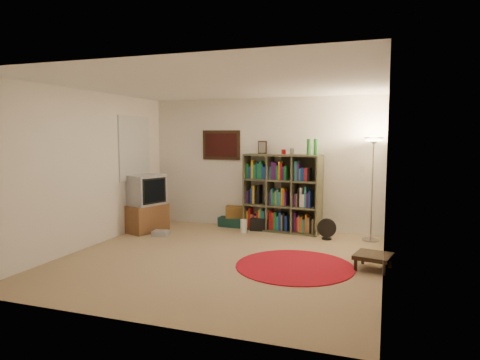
{
  "coord_description": "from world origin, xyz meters",
  "views": [
    {
      "loc": [
        2.25,
        -5.66,
        1.8
      ],
      "look_at": [
        0.1,
        0.6,
        1.1
      ],
      "focal_mm": 32.0,
      "sensor_mm": 36.0,
      "label": 1
    }
  ],
  "objects_px": {
    "side_table": "(373,257)",
    "suitcase": "(234,222)",
    "floor_lamp": "(373,155)",
    "floor_fan": "(327,229)",
    "tv_stand": "(146,204)",
    "bookshelf": "(281,194)"
  },
  "relations": [
    {
      "from": "side_table",
      "to": "suitcase",
      "type": "bearing_deg",
      "value": 143.58
    },
    {
      "from": "floor_lamp",
      "to": "suitcase",
      "type": "xyz_separation_m",
      "value": [
        -2.6,
        0.36,
        -1.37
      ]
    },
    {
      "from": "floor_fan",
      "to": "tv_stand",
      "type": "distance_m",
      "value": 3.33
    },
    {
      "from": "floor_lamp",
      "to": "floor_fan",
      "type": "distance_m",
      "value": 1.48
    },
    {
      "from": "floor_lamp",
      "to": "tv_stand",
      "type": "xyz_separation_m",
      "value": [
        -4.01,
        -0.61,
        -0.95
      ]
    },
    {
      "from": "floor_lamp",
      "to": "tv_stand",
      "type": "relative_size",
      "value": 1.66
    },
    {
      "from": "tv_stand",
      "to": "bookshelf",
      "type": "bearing_deg",
      "value": 39.22
    },
    {
      "from": "floor_fan",
      "to": "floor_lamp",
      "type": "bearing_deg",
      "value": 10.1
    },
    {
      "from": "bookshelf",
      "to": "tv_stand",
      "type": "height_order",
      "value": "bookshelf"
    },
    {
      "from": "suitcase",
      "to": "side_table",
      "type": "distance_m",
      "value": 3.34
    },
    {
      "from": "bookshelf",
      "to": "side_table",
      "type": "xyz_separation_m",
      "value": [
        1.71,
        -1.86,
        -0.52
      ]
    },
    {
      "from": "floor_lamp",
      "to": "bookshelf",
      "type": "bearing_deg",
      "value": 171.8
    },
    {
      "from": "tv_stand",
      "to": "suitcase",
      "type": "distance_m",
      "value": 1.76
    },
    {
      "from": "bookshelf",
      "to": "suitcase",
      "type": "bearing_deg",
      "value": 179.9
    },
    {
      "from": "bookshelf",
      "to": "floor_lamp",
      "type": "distance_m",
      "value": 1.81
    },
    {
      "from": "suitcase",
      "to": "side_table",
      "type": "height_order",
      "value": "side_table"
    },
    {
      "from": "bookshelf",
      "to": "tv_stand",
      "type": "distance_m",
      "value": 2.54
    },
    {
      "from": "tv_stand",
      "to": "side_table",
      "type": "xyz_separation_m",
      "value": [
        4.1,
        -1.02,
        -0.34
      ]
    },
    {
      "from": "bookshelf",
      "to": "floor_fan",
      "type": "distance_m",
      "value": 1.12
    },
    {
      "from": "bookshelf",
      "to": "suitcase",
      "type": "height_order",
      "value": "bookshelf"
    },
    {
      "from": "bookshelf",
      "to": "side_table",
      "type": "distance_m",
      "value": 2.58
    },
    {
      "from": "floor_lamp",
      "to": "floor_fan",
      "type": "bearing_deg",
      "value": -166.54
    }
  ]
}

